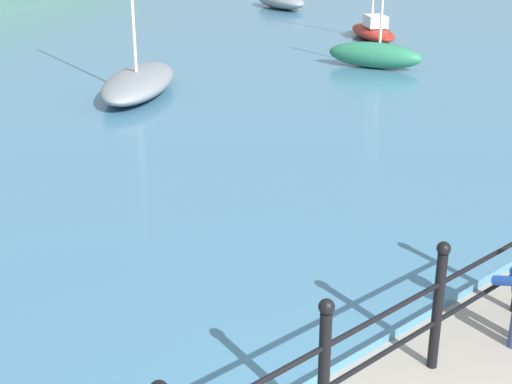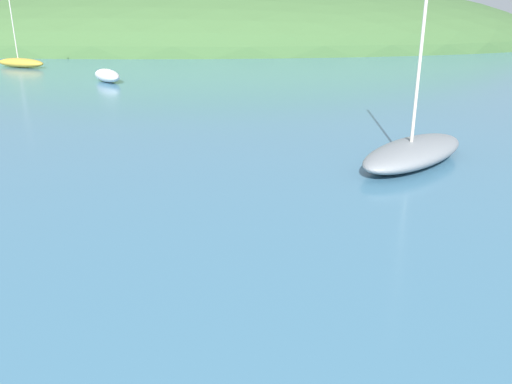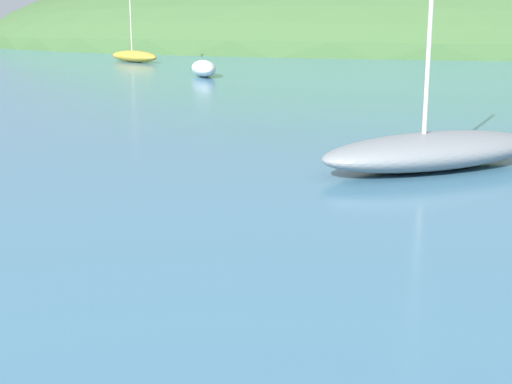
% 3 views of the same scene
% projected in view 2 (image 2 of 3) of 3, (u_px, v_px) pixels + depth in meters
% --- Properties ---
extents(water, '(80.00, 60.00, 0.10)m').
position_uv_depth(water, '(205.00, 74.00, 29.98)').
color(water, teal).
rests_on(water, ground).
extents(far_hillside, '(83.72, 46.05, 15.95)m').
position_uv_depth(far_hillside, '(211.00, 46.00, 62.51)').
color(far_hillside, '#3D6033').
rests_on(far_hillside, ground).
extents(boat_red_dinghy, '(4.11, 3.08, 5.17)m').
position_uv_depth(boat_red_dinghy, '(21.00, 63.00, 33.56)').
color(boat_red_dinghy, gold).
rests_on(boat_red_dinghy, water).
extents(boat_green_fishing, '(2.21, 3.02, 0.65)m').
position_uv_depth(boat_green_fishing, '(107.00, 75.00, 25.88)').
color(boat_green_fishing, silver).
rests_on(boat_green_fishing, water).
extents(boat_far_left, '(3.74, 3.65, 4.81)m').
position_uv_depth(boat_far_left, '(414.00, 151.00, 11.18)').
color(boat_far_left, gray).
rests_on(boat_far_left, water).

